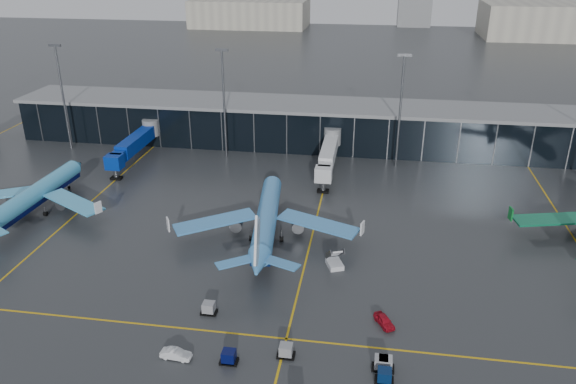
# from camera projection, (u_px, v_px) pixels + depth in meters

# --- Properties ---
(ground) EXTENTS (600.00, 600.00, 0.00)m
(ground) POSITION_uv_depth(u_px,v_px,m) (238.00, 271.00, 87.36)
(ground) COLOR #282B2D
(ground) RESTS_ON ground
(terminal_pier) EXTENTS (142.00, 17.00, 10.70)m
(terminal_pier) POSITION_uv_depth(u_px,v_px,m) (296.00, 123.00, 141.19)
(terminal_pier) COLOR black
(terminal_pier) RESTS_ON ground
(jet_bridges) EXTENTS (94.00, 27.50, 7.20)m
(jet_bridges) POSITION_uv_depth(u_px,v_px,m) (134.00, 144.00, 129.36)
(jet_bridges) COLOR #595B60
(jet_bridges) RESTS_ON ground
(flood_masts) EXTENTS (203.00, 0.50, 25.50)m
(flood_masts) POSITION_uv_depth(u_px,v_px,m) (310.00, 104.00, 126.25)
(flood_masts) COLOR #595B60
(flood_masts) RESTS_ON ground
(distant_hangars) EXTENTS (260.00, 71.00, 22.00)m
(distant_hangars) POSITION_uv_depth(u_px,v_px,m) (434.00, 17.00, 320.71)
(distant_hangars) COLOR #B2AD99
(distant_hangars) RESTS_ON ground
(taxi_lines) EXTENTS (220.00, 120.00, 0.02)m
(taxi_lines) POSITION_uv_depth(u_px,v_px,m) (310.00, 243.00, 95.51)
(taxi_lines) COLOR gold
(taxi_lines) RESTS_ON ground
(airliner_arkefly) EXTENTS (32.96, 37.26, 11.17)m
(airliner_arkefly) POSITION_uv_depth(u_px,v_px,m) (34.00, 184.00, 105.04)
(airliner_arkefly) COLOR #43AADD
(airliner_arkefly) RESTS_ON ground
(airliner_klm_near) EXTENTS (37.54, 41.63, 11.70)m
(airliner_klm_near) POSITION_uv_depth(u_px,v_px,m) (267.00, 205.00, 95.71)
(airliner_klm_near) COLOR #3F89CE
(airliner_klm_near) RESTS_ON ground
(baggage_carts) EXTENTS (26.18, 15.85, 1.70)m
(baggage_carts) POSITION_uv_depth(u_px,v_px,m) (308.00, 358.00, 67.85)
(baggage_carts) COLOR black
(baggage_carts) RESTS_ON ground
(mobile_airstair) EXTENTS (3.23, 3.79, 3.45)m
(mobile_airstair) POSITION_uv_depth(u_px,v_px,m) (335.00, 262.00, 88.36)
(mobile_airstair) COLOR silver
(mobile_airstair) RESTS_ON ground
(service_van_red) EXTENTS (3.24, 4.08, 1.30)m
(service_van_red) POSITION_uv_depth(u_px,v_px,m) (384.00, 321.00, 74.80)
(service_van_red) COLOR #AC0D1D
(service_van_red) RESTS_ON ground
(service_van_white) EXTENTS (3.93, 1.59, 1.27)m
(service_van_white) POSITION_uv_depth(u_px,v_px,m) (176.00, 354.00, 68.73)
(service_van_white) COLOR silver
(service_van_white) RESTS_ON ground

